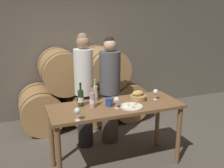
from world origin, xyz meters
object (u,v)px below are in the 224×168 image
object	(u,v)px
tasting_table	(116,114)
blue_crock	(109,102)
wine_glass_center	(156,92)
cheese_plate	(131,106)
person_left	(84,90)
wine_glass_left	(117,100)
wine_bottle_white	(95,93)
wine_bottle_red	(81,98)
person_right	(110,90)
wine_bottle_rose	(92,100)
wine_glass_far_left	(77,111)
bread_basket	(138,96)

from	to	relation	value
tasting_table	blue_crock	size ratio (longest dim) A/B	16.69
tasting_table	wine_glass_center	bearing A→B (deg)	0.51
tasting_table	cheese_plate	distance (m)	0.25
person_left	wine_glass_left	world-z (taller)	person_left
tasting_table	wine_bottle_white	size ratio (longest dim) A/B	5.75
wine_bottle_white	wine_bottle_red	bearing A→B (deg)	-150.35
tasting_table	cheese_plate	xyz separation A→B (m)	(0.16, -0.14, 0.13)
person_right	wine_bottle_rose	bearing A→B (deg)	-126.33
wine_bottle_rose	cheese_plate	bearing A→B (deg)	-19.80
person_right	wine_bottle_red	size ratio (longest dim) A/B	5.49
wine_glass_far_left	cheese_plate	bearing A→B (deg)	12.55
wine_bottle_red	wine_glass_left	xyz separation A→B (m)	(0.40, -0.24, -0.00)
blue_crock	wine_glass_far_left	xyz separation A→B (m)	(-0.49, -0.30, 0.05)
person_left	wine_bottle_white	world-z (taller)	person_left
wine_glass_center	blue_crock	bearing A→B (deg)	-179.17
person_left	person_right	world-z (taller)	person_left
wine_bottle_white	bread_basket	world-z (taller)	wine_bottle_white
tasting_table	wine_bottle_white	bearing A→B (deg)	127.62
tasting_table	wine_bottle_red	size ratio (longest dim) A/B	5.62
wine_bottle_white	blue_crock	world-z (taller)	wine_bottle_white
wine_bottle_red	wine_bottle_white	world-z (taller)	wine_bottle_red
wine_bottle_white	wine_bottle_rose	bearing A→B (deg)	-115.06
wine_bottle_white	wine_glass_center	world-z (taller)	wine_bottle_white
tasting_table	person_right	size ratio (longest dim) A/B	1.02
wine_bottle_white	wine_glass_far_left	world-z (taller)	wine_bottle_white
bread_basket	wine_glass_center	size ratio (longest dim) A/B	1.50
person_left	wine_bottle_white	xyz separation A→B (m)	(0.03, -0.43, 0.07)
bread_basket	wine_glass_left	bearing A→B (deg)	-154.70
person_left	cheese_plate	distance (m)	0.92
wine_bottle_rose	wine_glass_left	distance (m)	0.31
cheese_plate	wine_glass_far_left	world-z (taller)	wine_glass_far_left
wine_glass_left	cheese_plate	bearing A→B (deg)	-6.69
bread_basket	wine_glass_left	size ratio (longest dim) A/B	1.50
wine_glass_far_left	wine_bottle_red	bearing A→B (deg)	70.52
person_right	wine_bottle_white	world-z (taller)	person_right
person_left	blue_crock	distance (m)	0.71
tasting_table	wine_glass_far_left	distance (m)	0.70
person_right	blue_crock	distance (m)	0.75
person_left	wine_glass_left	bearing A→B (deg)	-76.12
wine_glass_far_left	wine_glass_left	xyz separation A→B (m)	(0.55, 0.19, 0.00)
bread_basket	wine_glass_center	xyz separation A→B (m)	(0.24, -0.06, 0.06)
wine_bottle_rose	bread_basket	bearing A→B (deg)	3.40
wine_bottle_red	wine_glass_far_left	size ratio (longest dim) A/B	2.07
tasting_table	wine_bottle_red	xyz separation A→B (m)	(-0.43, 0.13, 0.23)
tasting_table	wine_bottle_red	bearing A→B (deg)	163.67
person_right	wine_glass_far_left	distance (m)	1.26
person_right	blue_crock	world-z (taller)	person_right
wine_bottle_white	cheese_plate	size ratio (longest dim) A/B	1.05
blue_crock	wine_bottle_red	bearing A→B (deg)	158.93
wine_glass_far_left	person_left	bearing A→B (deg)	70.64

